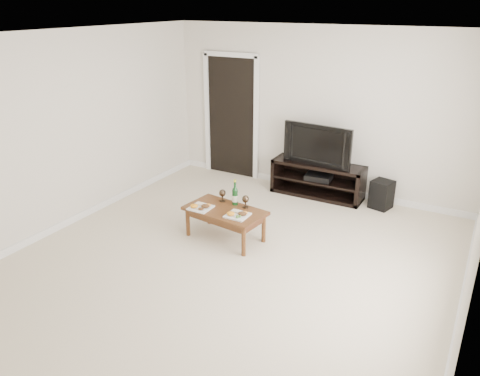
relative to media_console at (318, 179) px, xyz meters
name	(u,v)px	position (x,y,z in m)	size (l,w,h in m)	color
floor	(230,263)	(-0.17, -2.50, -0.28)	(5.50, 5.50, 0.00)	beige
back_wall	(318,111)	(-0.17, 0.27, 1.02)	(5.00, 0.04, 2.60)	silver
ceiling	(227,33)	(-0.17, -2.50, 2.35)	(5.00, 5.50, 0.04)	white
doorway	(232,118)	(-1.72, 0.24, 0.75)	(0.90, 0.02, 2.05)	black
media_console	(318,179)	(0.00, 0.00, 0.00)	(1.45, 0.45, 0.55)	black
television	(320,144)	(0.00, 0.00, 0.59)	(1.11, 0.14, 0.64)	black
av_receiver	(319,177)	(0.02, -0.01, 0.05)	(0.40, 0.30, 0.08)	black
subwoofer	(382,194)	(1.01, 0.02, -0.06)	(0.29, 0.29, 0.43)	black
coffee_table	(225,224)	(-0.54, -1.97, -0.07)	(1.03, 0.56, 0.42)	brown
plate_left	(201,206)	(-0.83, -2.10, 0.18)	(0.27, 0.27, 0.07)	white
plate_right	(237,214)	(-0.30, -2.07, 0.18)	(0.27, 0.27, 0.07)	white
wine_bottle	(235,192)	(-0.50, -1.77, 0.32)	(0.07, 0.07, 0.35)	#0F3815
goblet_left	(222,195)	(-0.70, -1.77, 0.23)	(0.09, 0.09, 0.17)	#3D2F21
goblet_right	(246,202)	(-0.33, -1.79, 0.23)	(0.09, 0.09, 0.17)	#3D2F21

